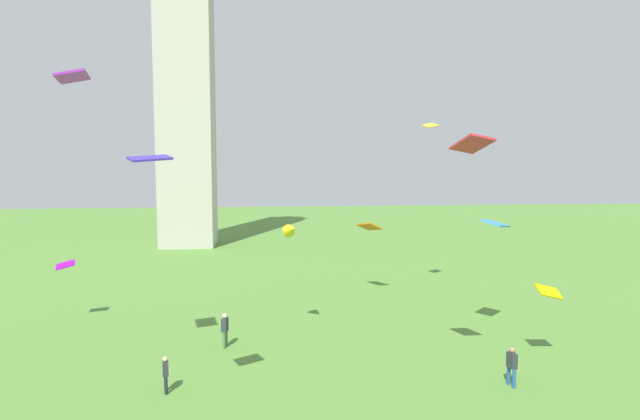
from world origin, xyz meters
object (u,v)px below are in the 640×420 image
person_2 (166,372)px  kite_flying_3 (472,144)px  kite_flying_8 (495,223)px  monument_obelisk (185,37)px  person_3 (225,328)px  kite_flying_2 (292,229)px  kite_flying_6 (150,158)px  kite_flying_7 (72,77)px  person_1 (512,364)px  kite_flying_4 (369,227)px  kite_flying_5 (65,265)px  kite_flying_1 (431,125)px  kite_flying_0 (549,292)px

person_2 → kite_flying_3: bearing=71.0°
kite_flying_3 → kite_flying_8: 8.86m
person_2 → monument_obelisk: bearing=174.2°
person_3 → kite_flying_2: 6.43m
monument_obelisk → kite_flying_6: (5.67, -45.01, -15.72)m
monument_obelisk → kite_flying_7: (1.82, -41.01, -12.36)m
person_3 → kite_flying_3: 15.70m
person_1 → kite_flying_2: 12.96m
kite_flying_4 → kite_flying_7: (-15.44, -14.51, 8.02)m
kite_flying_2 → kite_flying_7: (-9.17, -6.08, 7.10)m
person_1 → kite_flying_5: kite_flying_5 is taller
kite_flying_8 → person_2: bearing=152.5°
person_1 → person_3: (-12.90, 6.19, 0.05)m
kite_flying_1 → kite_flying_5: (-24.39, -3.17, -9.09)m
kite_flying_5 → kite_flying_8: size_ratio=0.61×
kite_flying_1 → kite_flying_5: bearing=159.7°
kite_flying_4 → person_2: bearing=-63.8°
kite_flying_3 → kite_flying_2: bearing=32.3°
kite_flying_6 → kite_flying_7: bearing=107.0°
kite_flying_2 → kite_flying_8: size_ratio=0.67×
person_2 → kite_flying_0: bearing=81.3°
kite_flying_8 → kite_flying_7: bearing=149.0°
kite_flying_1 → kite_flying_7: bearing=-173.3°
person_2 → kite_flying_3: size_ratio=0.90×
kite_flying_7 → kite_flying_8: size_ratio=0.92×
kite_flying_4 → monument_obelisk: bearing=-171.6°
kite_flying_3 → kite_flying_4: size_ratio=0.89×
monument_obelisk → kite_flying_0: 51.30m
person_1 → kite_flying_7: kite_flying_7 is taller
monument_obelisk → person_2: size_ratio=32.53×
kite_flying_4 → kite_flying_8: kite_flying_8 is taller
kite_flying_3 → kite_flying_5: bearing=50.2°
person_2 → kite_flying_6: kite_flying_6 is taller
kite_flying_4 → kite_flying_8: 10.98m
kite_flying_2 → kite_flying_5: 14.70m
kite_flying_0 → kite_flying_3: kite_flying_3 is taller
person_2 → kite_flying_5: (-8.08, 10.66, 2.72)m
kite_flying_3 → kite_flying_0: bearing=-73.0°
person_1 → kite_flying_1: bearing=-13.2°
person_1 → person_3: bearing=56.2°
person_2 → kite_flying_0: 18.37m
person_3 → kite_flying_4: 14.54m
kite_flying_1 → kite_flying_2: bearing=-172.6°
person_3 → kite_flying_7: 14.21m
person_1 → kite_flying_6: bearing=91.9°
monument_obelisk → kite_flying_5: (-2.85, -30.67, -22.00)m
person_1 → kite_flying_5: (-23.06, 11.76, 2.62)m
person_2 → kite_flying_1: (16.31, 13.83, 11.82)m
kite_flying_1 → kite_flying_8: bearing=-112.1°
person_2 → kite_flying_2: 10.10m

